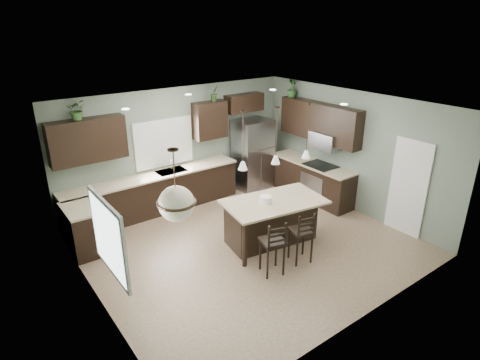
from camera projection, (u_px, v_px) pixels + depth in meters
name	position (u px, v px, depth m)	size (l,w,h in m)	color
ground	(248.00, 244.00, 8.15)	(6.00, 6.00, 0.00)	#9E8466
pantry_door	(408.00, 188.00, 8.25)	(0.04, 0.82, 2.04)	white
window_back	(164.00, 143.00, 9.38)	(1.35, 0.02, 1.00)	white
window_left	(108.00, 238.00, 5.33)	(0.02, 1.10, 1.00)	white
left_return_cabs	(84.00, 230.00, 7.76)	(0.60, 0.90, 0.90)	black
left_return_countertop	(82.00, 208.00, 7.59)	(0.66, 0.96, 0.04)	beige
back_lower_cabs	(155.00, 194.00, 9.34)	(4.20, 0.60, 0.90)	black
back_countertop	(154.00, 176.00, 9.14)	(4.20, 0.66, 0.04)	beige
sink_inset	(171.00, 171.00, 9.39)	(0.70, 0.45, 0.01)	gray
faucet	(172.00, 166.00, 9.31)	(0.02, 0.02, 0.28)	silver
back_upper_left	(88.00, 141.00, 8.15)	(1.55, 0.34, 0.90)	black
back_upper_right	(210.00, 120.00, 9.78)	(0.85, 0.34, 0.90)	black
fridge_header	(244.00, 103.00, 10.25)	(1.05, 0.34, 0.45)	black
right_lower_cabs	(311.00, 181.00, 10.12)	(0.60, 2.35, 0.90)	black
right_countertop	(312.00, 163.00, 9.93)	(0.66, 2.35, 0.04)	beige
cooktop	(320.00, 165.00, 9.72)	(0.58, 0.75, 0.02)	black
wall_oven_front	(311.00, 187.00, 9.75)	(0.01, 0.72, 0.60)	gray
right_upper_cabs	(319.00, 122.00, 9.63)	(0.34, 2.35, 0.90)	black
microwave	(325.00, 141.00, 9.55)	(0.40, 0.75, 0.40)	gray
refrigerator	(253.00, 154.00, 10.58)	(0.90, 0.74, 1.85)	#94939B
kitchen_island	(273.00, 222.00, 8.06)	(1.98, 1.12, 0.92)	black
serving_dish	(266.00, 200.00, 7.77)	(0.24, 0.24, 0.14)	white
bar_stool_left	(272.00, 247.00, 7.05)	(0.39, 0.39, 1.06)	black
bar_stool_center	(301.00, 236.00, 7.41)	(0.39, 0.39, 1.05)	black
pendant_left	(243.00, 141.00, 7.09)	(0.17, 0.17, 1.10)	white
pendant_center	(277.00, 136.00, 7.39)	(0.17, 0.17, 1.10)	white
pendant_right	(307.00, 131.00, 7.68)	(0.17, 0.17, 1.10)	white
chandelier	(175.00, 185.00, 5.06)	(0.51, 0.51, 0.99)	beige
plant_back_left	(77.00, 110.00, 7.81)	(0.37, 0.32, 0.41)	#2C4E22
plant_back_right	(214.00, 93.00, 9.58)	(0.21, 0.17, 0.38)	#2B4D21
plant_right_wall	(292.00, 88.00, 10.08)	(0.25, 0.25, 0.45)	#2B5927
room_shell	(248.00, 165.00, 7.51)	(6.00, 6.00, 6.00)	slate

